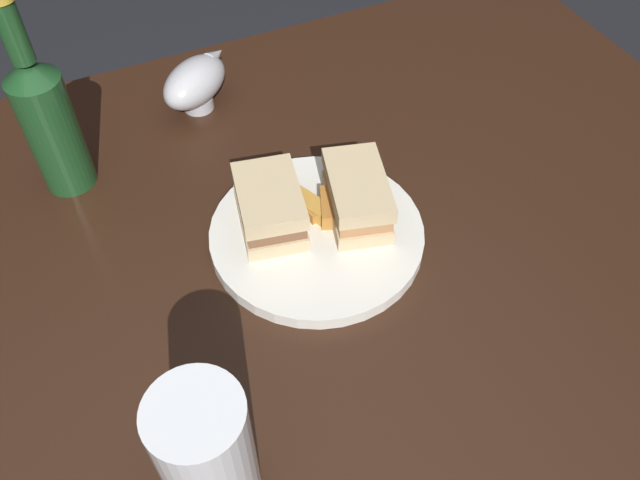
% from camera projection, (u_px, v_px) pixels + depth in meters
% --- Properties ---
extents(dining_table, '(1.24, 0.98, 0.75)m').
position_uv_depth(dining_table, '(322.00, 415.00, 1.04)').
color(dining_table, black).
rests_on(dining_table, ground).
extents(plate, '(0.26, 0.26, 0.02)m').
position_uv_depth(plate, '(317.00, 235.00, 0.78)').
color(plate, silver).
rests_on(plate, dining_table).
extents(sandwich_half_left, '(0.09, 0.13, 0.06)m').
position_uv_depth(sandwich_half_left, '(357.00, 196.00, 0.77)').
color(sandwich_half_left, '#CCB284').
rests_on(sandwich_half_left, plate).
extents(sandwich_half_right, '(0.09, 0.12, 0.06)m').
position_uv_depth(sandwich_half_right, '(270.00, 207.00, 0.76)').
color(sandwich_half_right, '#CCB284').
rests_on(sandwich_half_right, plate).
extents(potato_wedge_front, '(0.02, 0.05, 0.01)m').
position_uv_depth(potato_wedge_front, '(308.00, 207.00, 0.79)').
color(potato_wedge_front, '#AD702D').
rests_on(potato_wedge_front, plate).
extents(potato_wedge_middle, '(0.04, 0.06, 0.02)m').
position_uv_depth(potato_wedge_middle, '(311.00, 206.00, 0.79)').
color(potato_wedge_middle, gold).
rests_on(potato_wedge_middle, plate).
extents(potato_wedge_back, '(0.04, 0.06, 0.02)m').
position_uv_depth(potato_wedge_back, '(328.00, 207.00, 0.79)').
color(potato_wedge_back, '#AD702D').
rests_on(potato_wedge_back, plate).
extents(potato_wedge_left_edge, '(0.04, 0.04, 0.02)m').
position_uv_depth(potato_wedge_left_edge, '(277.00, 199.00, 0.80)').
color(potato_wedge_left_edge, gold).
rests_on(potato_wedge_left_edge, plate).
extents(pint_glass, '(0.08, 0.08, 0.16)m').
position_uv_depth(pint_glass, '(209.00, 460.00, 0.55)').
color(pint_glass, white).
rests_on(pint_glass, dining_table).
extents(gravy_boat, '(0.13, 0.12, 0.07)m').
position_uv_depth(gravy_boat, '(195.00, 82.00, 0.92)').
color(gravy_boat, '#B7B7BC').
rests_on(gravy_boat, dining_table).
extents(cider_bottle, '(0.06, 0.06, 0.26)m').
position_uv_depth(cider_bottle, '(48.00, 119.00, 0.78)').
color(cider_bottle, '#19421E').
rests_on(cider_bottle, dining_table).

